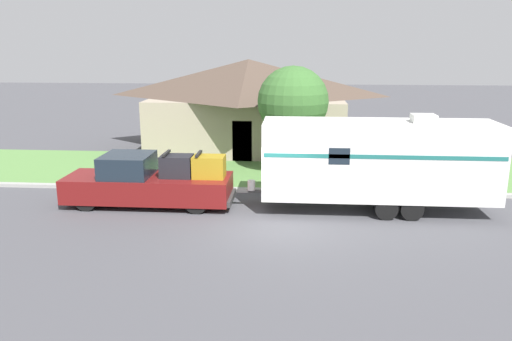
# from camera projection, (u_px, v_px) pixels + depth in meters

# --- Properties ---
(ground_plane) EXTENTS (120.00, 120.00, 0.00)m
(ground_plane) POSITION_uv_depth(u_px,v_px,m) (272.00, 224.00, 16.64)
(ground_plane) COLOR #47474C
(curb_strip) EXTENTS (80.00, 0.30, 0.14)m
(curb_strip) POSITION_uv_depth(u_px,v_px,m) (276.00, 191.00, 20.25)
(curb_strip) COLOR #999993
(curb_strip) RESTS_ON ground_plane
(lawn_strip) EXTENTS (80.00, 7.00, 0.03)m
(lawn_strip) POSITION_uv_depth(u_px,v_px,m) (279.00, 170.00, 23.79)
(lawn_strip) COLOR #568442
(lawn_strip) RESTS_ON ground_plane
(house_across_street) EXTENTS (11.32, 8.04, 5.02)m
(house_across_street) POSITION_uv_depth(u_px,v_px,m) (249.00, 102.00, 28.49)
(house_across_street) COLOR gray
(house_across_street) RESTS_ON ground_plane
(pickup_truck) EXTENTS (6.22, 2.02, 2.03)m
(pickup_truck) POSITION_uv_depth(u_px,v_px,m) (150.00, 182.00, 18.48)
(pickup_truck) COLOR black
(pickup_truck) RESTS_ON ground_plane
(travel_trailer) EXTENTS (9.10, 2.25, 3.51)m
(travel_trailer) POSITION_uv_depth(u_px,v_px,m) (378.00, 160.00, 17.62)
(travel_trailer) COLOR black
(travel_trailer) RESTS_ON ground_plane
(mailbox) EXTENTS (0.48, 0.20, 1.32)m
(mailbox) POSITION_uv_depth(u_px,v_px,m) (326.00, 164.00, 20.74)
(mailbox) COLOR brown
(mailbox) RESTS_ON ground_plane
(tree_in_yard) EXTENTS (3.17, 3.17, 4.94)m
(tree_in_yard) POSITION_uv_depth(u_px,v_px,m) (293.00, 102.00, 22.15)
(tree_in_yard) COLOR brown
(tree_in_yard) RESTS_ON ground_plane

